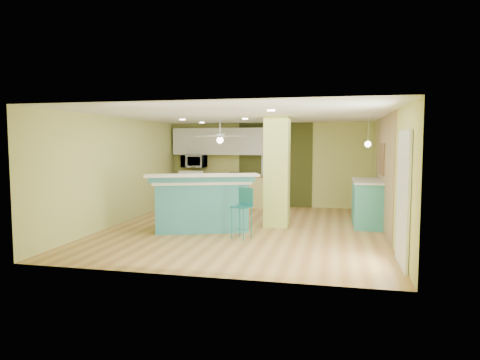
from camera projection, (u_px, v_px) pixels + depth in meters
name	position (u px, v px, depth m)	size (l,w,h in m)	color
floor	(245.00, 229.00, 9.52)	(6.00, 7.00, 0.01)	#A37139
ceiling	(245.00, 115.00, 9.31)	(6.00, 7.00, 0.01)	white
wall_back	(269.00, 165.00, 12.82)	(6.00, 0.01, 2.50)	#C8CB6C
wall_front	(193.00, 190.00, 6.01)	(6.00, 0.01, 2.50)	#C8CB6C
wall_left	(120.00, 171.00, 10.06)	(0.01, 7.00, 2.50)	#C8CB6C
wall_right	(388.00, 175.00, 8.77)	(0.01, 7.00, 2.50)	#C8CB6C
wood_panel	(384.00, 173.00, 9.36)	(0.02, 3.40, 2.50)	#917853
olive_accent	(275.00, 165.00, 12.76)	(2.20, 0.02, 2.50)	#40451B
interior_door	(275.00, 173.00, 12.76)	(0.82, 0.05, 2.00)	silver
french_door	(403.00, 199.00, 6.56)	(0.04, 1.08, 2.10)	white
column	(277.00, 172.00, 9.76)	(0.55, 0.55, 2.50)	#C3D562
kitchen_run	(224.00, 191.00, 12.88)	(3.25, 0.63, 0.94)	#E0D175
stove	(194.00, 190.00, 13.07)	(0.76, 0.66, 1.08)	white
upper_cabinets	(225.00, 141.00, 12.86)	(3.20, 0.34, 0.80)	silver
microwave	(194.00, 161.00, 13.00)	(0.70, 0.48, 0.39)	white
ceiling_fan	(220.00, 137.00, 11.53)	(1.41, 1.41, 0.61)	white
pendant_lamp	(368.00, 144.00, 9.52)	(0.14, 0.14, 0.69)	silver
wall_decor	(382.00, 159.00, 9.53)	(0.03, 0.90, 0.70)	brown
peninsula	(202.00, 204.00, 9.36)	(2.51, 1.93, 1.26)	teal
bar_stool	(243.00, 205.00, 8.52)	(0.43, 0.43, 1.01)	teal
side_counter	(368.00, 202.00, 9.91)	(0.69, 1.63, 1.05)	teal
fruit_bowl	(235.00, 174.00, 12.73)	(0.34, 0.34, 0.08)	#352515
canister	(217.00, 177.00, 9.26)	(0.15, 0.15, 0.16)	yellow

